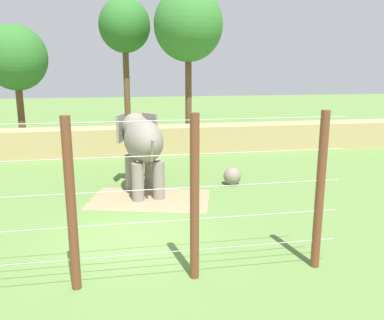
{
  "coord_description": "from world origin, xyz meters",
  "views": [
    {
      "loc": [
        -0.33,
        -11.8,
        5.19
      ],
      "look_at": [
        2.57,
        4.27,
        1.4
      ],
      "focal_mm": 37.74,
      "sensor_mm": 36.0,
      "label": 1
    }
  ],
  "objects": [
    {
      "name": "elephant",
      "position": [
        0.54,
        4.75,
        2.12
      ],
      "size": [
        2.03,
        4.29,
        3.19
      ],
      "color": "gray",
      "rests_on": "ground"
    },
    {
      "name": "enrichment_ball",
      "position": [
        4.55,
        5.07,
        0.4
      ],
      "size": [
        0.79,
        0.79,
        0.79
      ],
      "primitive_type": "sphere",
      "color": "gray",
      "rests_on": "ground"
    },
    {
      "name": "tree_far_left",
      "position": [
        -6.65,
        16.11,
        5.7
      ],
      "size": [
        3.93,
        3.93,
        7.81
      ],
      "color": "brown",
      "rests_on": "ground"
    },
    {
      "name": "cable_fence",
      "position": [
        -0.03,
        -2.7,
        2.08
      ],
      "size": [
        10.26,
        0.23,
        4.16
      ],
      "color": "brown",
      "rests_on": "ground"
    },
    {
      "name": "tree_left_of_centre",
      "position": [
        0.29,
        18.46,
        7.92
      ],
      "size": [
        3.64,
        3.64,
        9.94
      ],
      "color": "brown",
      "rests_on": "ground"
    },
    {
      "name": "ground_plane",
      "position": [
        0.0,
        0.0,
        0.0
      ],
      "size": [
        120.0,
        120.0,
        0.0
      ],
      "primitive_type": "plane",
      "color": "#5B7F3D"
    },
    {
      "name": "tree_right_of_centre",
      "position": [
        4.42,
        15.88,
        7.84
      ],
      "size": [
        4.6,
        4.6,
        10.31
      ],
      "color": "brown",
      "rests_on": "ground"
    },
    {
      "name": "embankment_wall",
      "position": [
        0.0,
        12.55,
        0.82
      ],
      "size": [
        36.0,
        1.8,
        1.63
      ],
      "primitive_type": "cube",
      "color": "tan",
      "rests_on": "ground"
    },
    {
      "name": "dirt_patch",
      "position": [
        0.74,
        3.65,
        0.0
      ],
      "size": [
        5.29,
        4.0,
        0.01
      ],
      "primitive_type": "cube",
      "rotation": [
        0.0,
        0.0,
        -0.26
      ],
      "color": "#937F5B",
      "rests_on": "ground"
    }
  ]
}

